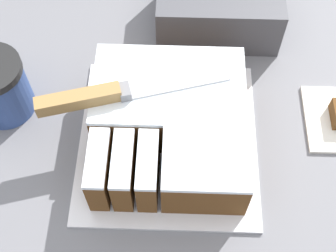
{
  "coord_description": "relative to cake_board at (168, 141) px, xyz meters",
  "views": [
    {
      "loc": [
        0.06,
        -0.42,
        1.58
      ],
      "look_at": [
        0.05,
        -0.06,
        0.98
      ],
      "focal_mm": 50.0,
      "sensor_mm": 36.0,
      "label": 1
    }
  ],
  "objects": [
    {
      "name": "knife",
      "position": [
        -0.1,
        0.02,
        0.09
      ],
      "size": [
        0.28,
        0.1,
        0.02
      ],
      "rotation": [
        0.0,
        0.0,
        0.27
      ],
      "color": "silver",
      "rests_on": "cake"
    },
    {
      "name": "cake",
      "position": [
        0.0,
        0.0,
        0.04
      ],
      "size": [
        0.23,
        0.24,
        0.08
      ],
      "color": "brown",
      "rests_on": "cake_board"
    },
    {
      "name": "countertop",
      "position": [
        -0.05,
        0.06,
        -0.47
      ],
      "size": [
        1.4,
        1.1,
        0.93
      ],
      "color": "slate",
      "rests_on": "ground_plane"
    },
    {
      "name": "cake_board",
      "position": [
        0.0,
        0.0,
        0.0
      ],
      "size": [
        0.28,
        0.29,
        0.01
      ],
      "color": "silver",
      "rests_on": "countertop"
    },
    {
      "name": "storage_box",
      "position": [
        0.08,
        0.25,
        0.04
      ],
      "size": [
        0.22,
        0.15,
        0.09
      ],
      "color": "#47474C",
      "rests_on": "countertop"
    }
  ]
}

